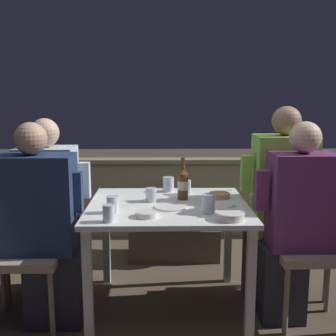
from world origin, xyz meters
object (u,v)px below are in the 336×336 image
(chair_left_near, at_px, (9,241))
(chair_right_near, at_px, (326,237))
(person_navy_jumper, at_px, (41,227))
(beer_bottle, at_px, (183,184))
(chair_right_far, at_px, (305,224))
(chair_left_far, at_px, (25,224))
(person_green_blouse, at_px, (278,205))
(potted_plant, at_px, (20,213))
(person_purple_stripe, at_px, (295,222))
(person_blue_shirt, at_px, (54,210))

(chair_left_near, bearing_deg, chair_right_near, 0.95)
(person_navy_jumper, xyz_separation_m, beer_bottle, (0.86, 0.28, 0.20))
(chair_left_near, bearing_deg, chair_right_far, 8.81)
(chair_right_near, height_order, chair_right_far, same)
(chair_right_near, distance_m, beer_bottle, 0.95)
(chair_left_far, relative_size, person_green_blouse, 0.65)
(chair_left_far, distance_m, potted_plant, 0.58)
(person_purple_stripe, bearing_deg, chair_left_near, -178.94)
(person_blue_shirt, bearing_deg, chair_right_near, -9.72)
(beer_bottle, bearing_deg, chair_right_far, 1.05)
(person_blue_shirt, distance_m, person_green_blouse, 1.51)
(chair_left_near, xyz_separation_m, person_blue_shirt, (0.19, 0.33, 0.10))
(person_blue_shirt, height_order, person_purple_stripe, person_blue_shirt)
(person_blue_shirt, bearing_deg, beer_bottle, -3.46)
(person_navy_jumper, xyz_separation_m, person_green_blouse, (1.50, 0.29, 0.05))
(chair_left_far, xyz_separation_m, person_purple_stripe, (1.74, -0.30, 0.10))
(chair_right_far, height_order, beer_bottle, beer_bottle)
(chair_left_near, distance_m, person_navy_jumper, 0.22)
(person_green_blouse, height_order, potted_plant, person_green_blouse)
(person_navy_jumper, height_order, beer_bottle, person_navy_jumper)
(person_navy_jumper, relative_size, person_green_blouse, 0.94)
(chair_left_near, xyz_separation_m, chair_right_near, (1.93, 0.03, 0.00))
(person_blue_shirt, xyz_separation_m, beer_bottle, (0.87, -0.05, 0.19))
(chair_left_near, relative_size, potted_plant, 1.16)
(chair_left_far, relative_size, person_purple_stripe, 0.69)
(chair_left_near, bearing_deg, chair_left_far, 91.75)
(person_purple_stripe, relative_size, chair_right_far, 1.44)
(chair_left_near, height_order, beer_bottle, beer_bottle)
(chair_left_near, xyz_separation_m, person_navy_jumper, (0.20, 0.00, 0.09))
(person_blue_shirt, distance_m, chair_right_far, 1.71)
(person_blue_shirt, bearing_deg, chair_left_near, -119.57)
(person_blue_shirt, distance_m, potted_plant, 0.70)
(chair_left_near, distance_m, person_purple_stripe, 1.74)
(chair_right_near, bearing_deg, person_blue_shirt, 170.28)
(person_purple_stripe, bearing_deg, person_navy_jumper, -178.81)
(beer_bottle, bearing_deg, potted_plant, 155.32)
(chair_left_near, relative_size, person_green_blouse, 0.65)
(chair_right_far, bearing_deg, person_navy_jumper, -170.18)
(chair_left_near, height_order, chair_right_near, same)
(chair_left_far, height_order, person_purple_stripe, person_purple_stripe)
(person_blue_shirt, xyz_separation_m, chair_right_near, (1.74, -0.30, -0.10))
(chair_left_near, bearing_deg, person_blue_shirt, 60.43)
(person_navy_jumper, bearing_deg, chair_right_near, 1.06)
(person_navy_jumper, bearing_deg, beer_bottle, 17.92)
(chair_left_near, height_order, person_blue_shirt, person_blue_shirt)
(person_purple_stripe, bearing_deg, beer_bottle, 159.96)
(person_navy_jumper, xyz_separation_m, person_blue_shirt, (-0.01, 0.33, 0.01))
(chair_right_far, bearing_deg, chair_left_far, 178.88)
(chair_left_far, bearing_deg, chair_left_near, -88.25)
(chair_left_near, xyz_separation_m, beer_bottle, (1.06, 0.28, 0.29))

